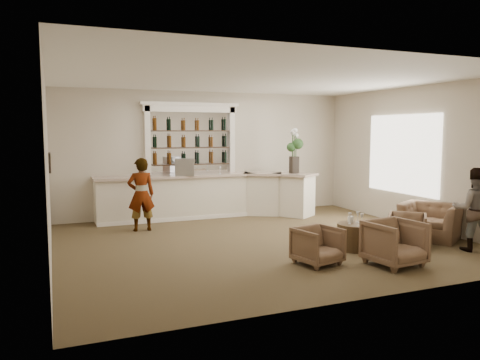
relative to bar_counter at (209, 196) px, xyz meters
name	(u,v)px	position (x,y,z in m)	size (l,w,h in m)	color
ground	(262,242)	(0.16, -3.00, -0.57)	(8.00, 8.00, 0.00)	brown
room_shell	(256,127)	(0.33, -2.29, 1.77)	(8.04, 7.02, 3.32)	beige
bar_counter	(209,196)	(0.00, 0.00, 0.00)	(5.72, 1.80, 1.14)	white
back_bar_alcove	(191,140)	(-0.34, 0.41, 1.46)	(2.64, 0.25, 3.00)	white
cocktail_table	(355,236)	(1.56, -4.22, -0.32)	(0.70, 0.70, 0.50)	#43321D
sommelier	(141,194)	(-1.92, -0.98, 0.26)	(0.61, 0.40, 1.66)	gray
guest	(474,209)	(3.56, -5.13, 0.22)	(0.77, 0.60, 1.58)	gray
armchair_left	(318,246)	(0.36, -4.82, -0.25)	(0.69, 0.71, 0.64)	brown
armchair_center	(395,243)	(1.53, -5.36, -0.19)	(0.82, 0.85, 0.77)	brown
armchair_right	(407,230)	(2.64, -4.41, -0.24)	(0.70, 0.72, 0.66)	brown
armchair_far	(431,221)	(3.56, -4.07, -0.20)	(1.14, 1.00, 0.74)	brown
espresso_machine	(185,167)	(-0.65, -0.08, 0.78)	(0.48, 0.40, 0.42)	#B4B4B9
flower_vase	(294,148)	(2.22, -0.55, 1.23)	(0.31, 0.31, 1.18)	black
wine_glass_bar_left	(220,170)	(0.30, -0.05, 0.67)	(0.07, 0.07, 0.21)	white
wine_glass_bar_right	(184,171)	(-0.62, 0.10, 0.67)	(0.07, 0.07, 0.21)	white
wine_glass_tbl_a	(350,218)	(1.44, -4.19, 0.03)	(0.07, 0.07, 0.21)	white
wine_glass_tbl_b	(358,217)	(1.66, -4.14, 0.03)	(0.07, 0.07, 0.21)	white
wine_glass_tbl_c	(362,219)	(1.60, -4.35, 0.03)	(0.07, 0.07, 0.21)	white
napkin_holder	(351,219)	(1.54, -4.08, -0.01)	(0.08, 0.08, 0.12)	silver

